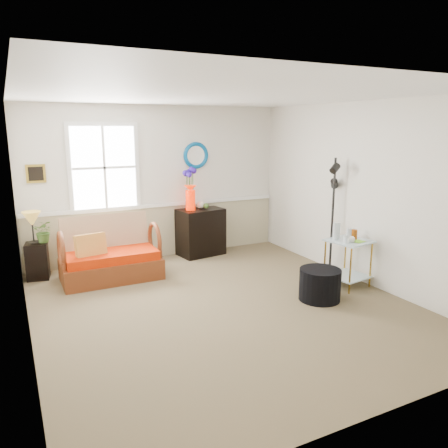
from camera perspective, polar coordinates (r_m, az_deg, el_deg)
name	(u,v)px	position (r m, az deg, el deg)	size (l,w,h in m)	color
floor	(223,306)	(5.68, -0.16, -10.62)	(4.50, 5.00, 0.01)	brown
ceiling	(223,95)	(5.24, -0.17, 16.55)	(4.50, 5.00, 0.01)	white
walls	(223,206)	(5.30, -0.17, 2.41)	(4.51, 5.01, 2.60)	silver
wainscot	(160,231)	(7.73, -8.36, -0.95)	(4.46, 0.02, 0.90)	tan
chair_rail	(159,205)	(7.63, -8.45, 2.47)	(4.46, 0.04, 0.06)	white
window	(104,168)	(7.32, -15.37, 7.11)	(1.14, 0.06, 1.44)	white
picture	(36,174)	(7.20, -23.37, 6.06)	(0.28, 0.03, 0.28)	gold
mirror	(196,155)	(7.79, -3.71, 8.93)	(0.47, 0.47, 0.07)	#005C9B
loveseat	(110,249)	(6.72, -14.65, -3.14)	(1.43, 0.81, 0.93)	maroon
throw_pillow	(91,249)	(6.57, -16.96, -3.14)	(0.44, 0.11, 0.44)	#D2601F
lamp_stand	(37,261)	(7.13, -23.18, -4.46)	(0.31, 0.31, 0.55)	black
table_lamp	(33,228)	(6.98, -23.72, -0.46)	(0.27, 0.27, 0.48)	#B78F33
potted_plant	(44,234)	(7.04, -22.45, -1.17)	(0.30, 0.34, 0.26)	#3E6225
cabinet	(201,232)	(7.78, -3.06, -1.04)	(0.77, 0.50, 0.83)	black
flower_vase	(190,189)	(7.56, -4.43, 4.53)	(0.21, 0.21, 0.72)	#EE1D00
side_table	(348,263)	(6.49, 15.84, -4.94)	(0.53, 0.53, 0.68)	#B18926
tabletop_items	(347,231)	(6.38, 15.76, -0.93)	(0.42, 0.42, 0.25)	silver
floor_lamp	(332,216)	(6.89, 13.98, 0.96)	(0.26, 0.26, 1.79)	black
ottoman	(320,284)	(5.93, 12.40, -7.72)	(0.54, 0.54, 0.42)	black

